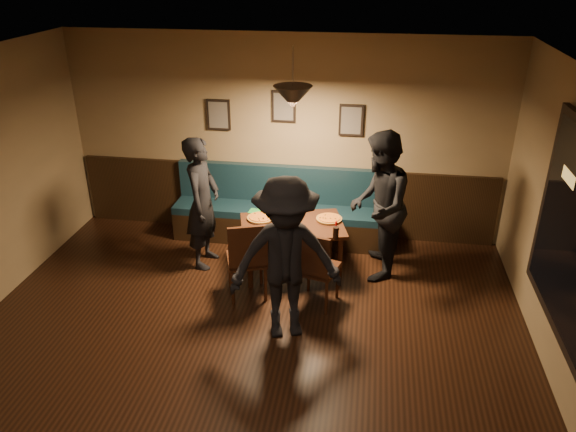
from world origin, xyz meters
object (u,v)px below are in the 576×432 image
object	(u,v)px
booth_bench	(281,207)
diner_front	(286,260)
soda_glass	(336,233)
chair_near_left	(247,257)
tabasco_bottle	(336,225)
chair_near_right	(318,266)
diner_left	(203,203)
dining_table	(292,248)
diner_right	(379,206)

from	to	relation	value
booth_bench	diner_front	distance (m)	2.17
diner_front	soda_glass	xyz separation A→B (m)	(0.44, 0.95, -0.15)
chair_near_left	tabasco_bottle	world-z (taller)	chair_near_left
chair_near_right	diner_left	xyz separation A→B (m)	(-1.53, 0.69, 0.38)
dining_table	chair_near_left	size ratio (longest dim) A/B	1.26
booth_bench	dining_table	distance (m)	0.91
chair_near_right	diner_front	xyz separation A→B (m)	(-0.27, -0.61, 0.41)
chair_near_right	diner_right	size ratio (longest dim) A/B	0.52
booth_bench	chair_near_left	bearing A→B (deg)	-96.56
diner_left	tabasco_bottle	world-z (taller)	diner_left
diner_right	soda_glass	bearing A→B (deg)	-45.77
chair_near_right	booth_bench	bearing A→B (deg)	129.87
chair_near_left	diner_front	bearing A→B (deg)	-68.44
tabasco_bottle	chair_near_right	bearing A→B (deg)	-104.62
diner_right	soda_glass	distance (m)	0.67
diner_right	tabasco_bottle	size ratio (longest dim) A/B	15.81
booth_bench	diner_front	size ratio (longest dim) A/B	1.68
chair_near_left	diner_right	xyz separation A→B (m)	(1.49, 0.72, 0.43)
booth_bench	diner_left	bearing A→B (deg)	-137.18
tabasco_bottle	dining_table	bearing A→B (deg)	175.37
dining_table	diner_front	bearing A→B (deg)	-99.74
diner_front	tabasco_bottle	distance (m)	1.29
booth_bench	chair_near_left	world-z (taller)	booth_bench
diner_left	diner_right	bearing A→B (deg)	-84.82
soda_glass	chair_near_right	bearing A→B (deg)	-116.19
chair_near_left	chair_near_right	xyz separation A→B (m)	(0.84, -0.05, -0.02)
dining_table	tabasco_bottle	xyz separation A→B (m)	(0.54, -0.04, 0.39)
booth_bench	diner_front	xyz separation A→B (m)	(0.40, -2.10, 0.39)
chair_near_left	diner_front	size ratio (longest dim) A/B	0.56
diner_front	booth_bench	bearing A→B (deg)	83.65
diner_left	diner_right	world-z (taller)	diner_right
booth_bench	tabasco_bottle	size ratio (longest dim) A/B	25.52
booth_bench	diner_right	distance (m)	1.57
chair_near_right	soda_glass	bearing A→B (deg)	79.57
tabasco_bottle	soda_glass	bearing A→B (deg)	-86.95
chair_near_left	soda_glass	world-z (taller)	chair_near_left
soda_glass	dining_table	bearing A→B (deg)	151.84
diner_left	diner_front	xyz separation A→B (m)	(1.26, -1.30, 0.04)
diner_front	tabasco_bottle	size ratio (longest dim) A/B	15.20
chair_near_right	diner_front	world-z (taller)	diner_front
diner_left	soda_glass	distance (m)	1.74
chair_near_right	tabasco_bottle	xyz separation A→B (m)	(0.16, 0.60, 0.25)
dining_table	chair_near_right	size ratio (longest dim) A/B	1.30
chair_near_left	diner_left	xyz separation A→B (m)	(-0.70, 0.65, 0.36)
chair_near_right	soda_glass	distance (m)	0.47
dining_table	diner_front	world-z (taller)	diner_front
diner_right	diner_front	world-z (taller)	diner_right
booth_bench	chair_near_left	size ratio (longest dim) A/B	3.01
diner_front	tabasco_bottle	world-z (taller)	diner_front
diner_front	dining_table	bearing A→B (deg)	78.17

